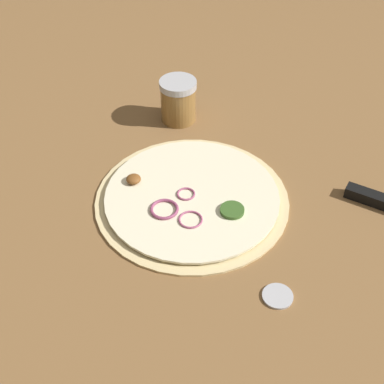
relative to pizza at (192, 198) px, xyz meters
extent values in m
plane|color=brown|center=(0.00, 0.00, -0.01)|extent=(3.00, 3.00, 0.00)
cylinder|color=beige|center=(0.00, 0.00, 0.00)|extent=(0.30, 0.30, 0.01)
cylinder|color=#EFE5C1|center=(0.00, 0.00, 0.00)|extent=(0.27, 0.27, 0.00)
torus|color=#A34C70|center=(0.04, -0.03, 0.01)|extent=(0.04, 0.04, 0.00)
torus|color=#A34C70|center=(-0.01, -0.01, 0.01)|extent=(0.03, 0.03, 0.00)
torus|color=#934266|center=(0.00, -0.05, 0.01)|extent=(0.04, 0.04, 0.00)
ellipsoid|color=brown|center=(-0.08, -0.05, 0.01)|extent=(0.02, 0.02, 0.01)
cylinder|color=#385B23|center=(0.06, 0.02, 0.01)|extent=(0.04, 0.04, 0.01)
cube|color=black|center=(0.18, 0.21, 0.00)|extent=(0.09, 0.05, 0.02)
cylinder|color=olive|center=(-0.18, 0.12, 0.03)|extent=(0.06, 0.06, 0.07)
cylinder|color=#B2B2B7|center=(-0.18, 0.12, 0.07)|extent=(0.07, 0.07, 0.01)
cylinder|color=#B2B2B7|center=(0.21, -0.03, 0.00)|extent=(0.04, 0.04, 0.01)
camera|label=1|loc=(0.46, -0.37, 0.56)|focal=50.00mm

